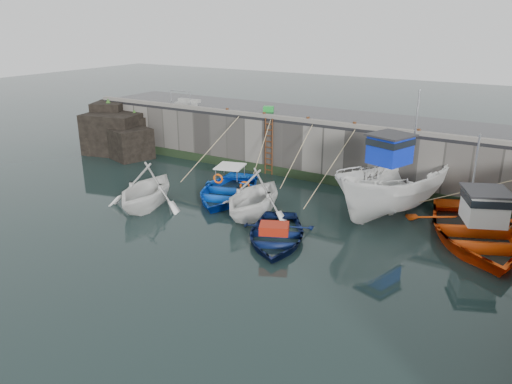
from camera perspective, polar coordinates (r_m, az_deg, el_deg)
The scene contains 24 objects.
ground at distance 19.71m, azimuth -7.99°, elevation -6.18°, with size 120.00×120.00×0.00m, color black.
quay_back at distance 29.37m, azimuth 7.39°, elevation 5.52°, with size 30.00×5.00×3.00m, color slate.
road_back at distance 29.04m, azimuth 7.52°, elevation 8.55°, with size 30.00×5.00×0.16m, color black.
kerb_back at distance 26.91m, azimuth 5.47°, elevation 8.17°, with size 30.00×0.30×0.20m, color slate.
algae_back at distance 27.48m, azimuth 5.10°, elevation 1.94°, with size 30.00×0.08×0.50m, color black.
rock_outcrop at distance 34.11m, azimuth -15.47°, elevation 6.50°, with size 5.85×4.24×3.41m.
ladder at distance 27.98m, azimuth 1.46°, elevation 5.18°, with size 0.51×0.08×3.20m.
boat_near_white at distance 24.10m, azimuth -12.33°, elevation -1.60°, with size 3.89×4.51×2.38m, color white.
boat_near_white_rope at distance 27.70m, azimuth -5.28°, elevation 1.54°, with size 0.04×5.64×3.10m, color tan, non-canonical shape.
boat_near_blue at distance 24.86m, azimuth -3.28°, elevation -0.52°, with size 3.93×5.51×1.14m, color blue.
boat_near_blue_rope at distance 27.62m, azimuth 0.77°, elevation 1.56°, with size 0.04×3.23×3.10m, color tan, non-canonical shape.
boat_near_blacktrim at distance 22.60m, azimuth -0.29°, elevation -2.56°, with size 3.92×4.54×2.39m, color white.
boat_near_blacktrim_rope at distance 25.99m, azimuth 4.48°, elevation 0.35°, with size 0.04×4.18×3.10m, color tan, non-canonical shape.
boat_near_navy at distance 20.08m, azimuth 2.26°, elevation -5.49°, with size 3.32×4.65×0.96m, color #0B1845.
boat_near_navy_rope at distance 24.32m, azimuth 8.09°, elevation -1.14°, with size 0.04×5.78×3.10m, color tan, non-canonical shape.
boat_far_white at distance 23.20m, azimuth 15.47°, elevation 0.40°, with size 4.95×7.78×5.81m.
boat_far_orange at distance 21.58m, azimuth 23.81°, elevation -4.08°, with size 7.25×8.27×4.43m.
fish_crate at distance 29.85m, azimuth 1.44°, elevation 9.47°, with size 0.60×0.38×0.32m, color green.
railing at distance 32.46m, azimuth -7.86°, elevation 10.17°, with size 1.60×1.05×1.00m.
bollard_a at distance 29.46m, azimuth -3.32°, elevation 9.27°, with size 0.18×0.18×0.28m, color #3F1E0F.
bollard_b at distance 28.14m, azimuth 0.94°, elevation 8.83°, with size 0.18×0.18×0.28m, color #3F1E0F.
bollard_c at distance 26.91m, azimuth 5.96°, elevation 8.24°, with size 0.18×0.18×0.28m, color #3F1E0F.
bollard_d at distance 25.92m, azimuth 11.19°, elevation 7.56°, with size 0.18×0.18×0.28m, color #3F1E0F.
bollard_e at distance 25.04m, azimuth 18.09°, elevation 6.56°, with size 0.18×0.18×0.28m, color #3F1E0F.
Camera 1 is at (11.47, -13.64, 8.42)m, focal length 35.00 mm.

